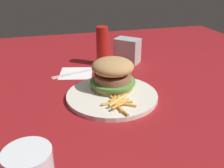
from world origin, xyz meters
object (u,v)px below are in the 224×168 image
object	(u,v)px
ketchup_bottle	(102,46)
plate	(112,96)
sandwich	(113,73)
napkin	(76,73)
fork	(76,72)
napkin_dispenser	(127,51)
fries_pile	(118,103)

from	to	relation	value
ketchup_bottle	plate	bearing A→B (deg)	82.18
sandwich	ketchup_bottle	xyz separation A→B (m)	(-0.02, -0.23, 0.01)
napkin	fork	distance (m)	0.00
plate	napkin_dispenser	bearing A→B (deg)	-116.63
fries_pile	napkin_dispenser	xyz separation A→B (m)	(-0.13, -0.33, 0.03)
plate	napkin	distance (m)	0.22
napkin_dispenser	ketchup_bottle	distance (m)	0.10
fries_pile	napkin_dispenser	distance (m)	0.35
plate	sandwich	world-z (taller)	sandwich
fork	ketchup_bottle	distance (m)	0.15
ketchup_bottle	fries_pile	bearing A→B (deg)	83.55
napkin_dispenser	fries_pile	bearing A→B (deg)	111.26
napkin	ketchup_bottle	bearing A→B (deg)	-150.02
plate	ketchup_bottle	distance (m)	0.28
napkin	ketchup_bottle	world-z (taller)	ketchup_bottle
plate	ketchup_bottle	world-z (taller)	ketchup_bottle
napkin_dispenser	napkin	bearing A→B (deg)	59.76
plate	ketchup_bottle	bearing A→B (deg)	-97.82
ketchup_bottle	napkin	bearing A→B (deg)	29.98
fries_pile	ketchup_bottle	world-z (taller)	ketchup_bottle
napkin	ketchup_bottle	xyz separation A→B (m)	(-0.11, -0.06, 0.07)
sandwich	fork	size ratio (longest dim) A/B	0.77
fork	ketchup_bottle	bearing A→B (deg)	-150.21
sandwich	plate	bearing A→B (deg)	71.68
ketchup_bottle	sandwich	bearing A→B (deg)	84.03
plate	fork	distance (m)	0.22
fork	ketchup_bottle	world-z (taller)	ketchup_bottle
sandwich	fork	xyz separation A→B (m)	(0.09, -0.17, -0.05)
fork	napkin_dispenser	xyz separation A→B (m)	(-0.21, -0.06, 0.04)
napkin_dispenser	plate	bearing A→B (deg)	106.82
plate	fries_pile	size ratio (longest dim) A/B	2.37
sandwich	fork	distance (m)	0.20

